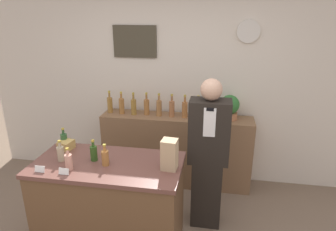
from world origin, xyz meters
The scene contains 23 objects.
back_wall centered at (0.00, 2.00, 1.36)m, with size 5.20×0.09×2.70m.
back_shelf centered at (0.11, 1.76, 0.48)m, with size 1.97×0.37×0.96m.
display_counter centered at (-0.34, 0.43, 0.48)m, with size 1.36×0.69×0.96m.
shopkeeper centered at (0.55, 0.98, 0.82)m, with size 0.42×0.26×1.65m.
potted_plant centered at (0.77, 1.78, 1.12)m, with size 0.24×0.24×0.31m.
paper_bag centered at (0.24, 0.42, 1.09)m, with size 0.14×0.14×0.27m.
price_card_left centered at (-0.85, 0.18, 0.99)m, with size 0.09×0.02×0.06m.
price_card_right centered at (-0.63, 0.18, 0.99)m, with size 0.09×0.02×0.06m.
gift_box centered at (-0.84, 0.63, 1.00)m, with size 0.15×0.16×0.09m.
counter_bottle_0 centered at (-0.88, 0.68, 1.03)m, with size 0.06×0.06×0.20m.
counter_bottle_1 centered at (-0.77, 0.40, 1.03)m, with size 0.06×0.06×0.20m.
counter_bottle_2 centered at (-0.62, 0.27, 1.03)m, with size 0.06×0.06×0.20m.
counter_bottle_3 centered at (-0.47, 0.46, 1.03)m, with size 0.06×0.06×0.20m.
counter_bottle_4 centered at (-0.34, 0.39, 1.03)m, with size 0.06×0.06×0.20m.
shelf_bottle_0 centered at (-0.80, 1.77, 1.07)m, with size 0.07×0.07×0.30m.
shelf_bottle_1 centered at (-0.63, 1.76, 1.07)m, with size 0.07×0.07×0.30m.
shelf_bottle_2 centered at (-0.46, 1.74, 1.07)m, with size 0.07×0.07×0.30m.
shelf_bottle_3 centered at (-0.29, 1.77, 1.07)m, with size 0.07×0.07×0.30m.
shelf_bottle_4 centered at (-0.12, 1.76, 1.07)m, with size 0.07×0.07×0.30m.
shelf_bottle_5 centered at (0.04, 1.75, 1.07)m, with size 0.07×0.07×0.30m.
shelf_bottle_6 centered at (0.21, 1.74, 1.07)m, with size 0.07×0.07×0.30m.
shelf_bottle_7 centered at (0.38, 1.75, 1.07)m, with size 0.07×0.07×0.30m.
shelf_bottle_8 centered at (0.55, 1.76, 1.07)m, with size 0.07×0.07×0.30m.
Camera 1 is at (0.62, -1.86, 2.27)m, focal length 32.00 mm.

